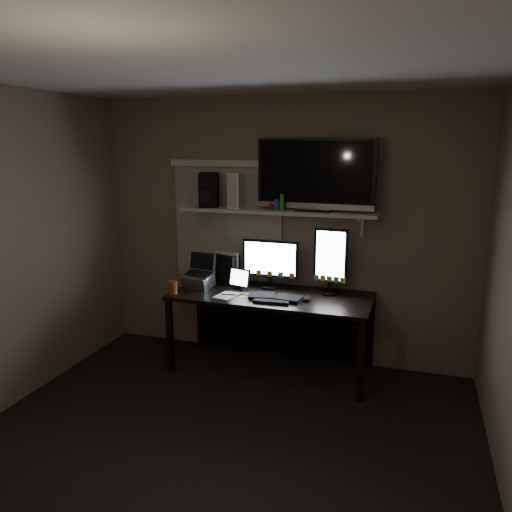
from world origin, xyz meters
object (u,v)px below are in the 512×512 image
at_px(monitor_landscape, 270,264).
at_px(game_console, 237,190).
at_px(keyboard, 275,297).
at_px(tablet, 240,279).
at_px(monitor_portrait, 331,261).
at_px(mouse, 307,299).
at_px(cup, 173,287).
at_px(laptop, 198,271).
at_px(desk, 274,309).
at_px(tv, 316,175).
at_px(speaker, 209,190).

bearing_deg(monitor_landscape, game_console, 176.16).
distance_m(monitor_landscape, game_console, 0.76).
xyz_separation_m(keyboard, tablet, (-0.40, 0.19, 0.09)).
height_order(monitor_portrait, mouse, monitor_portrait).
bearing_deg(cup, laptop, 62.61).
height_order(desk, cup, cup).
distance_m(desk, mouse, 0.45).
bearing_deg(monitor_landscape, mouse, -34.46).
height_order(desk, keyboard, keyboard).
xyz_separation_m(tablet, cup, (-0.52, -0.33, -0.04)).
relative_size(tv, game_console, 3.21).
height_order(laptop, game_console, game_console).
bearing_deg(keyboard, game_console, 141.25).
relative_size(monitor_landscape, laptop, 1.66).
distance_m(keyboard, laptop, 0.81).
bearing_deg(monitor_landscape, laptop, -163.04).
height_order(monitor_portrait, speaker, speaker).
height_order(game_console, speaker, game_console).
distance_m(desk, laptop, 0.80).
height_order(mouse, tablet, tablet).
bearing_deg(desk, monitor_landscape, 129.69).
bearing_deg(keyboard, laptop, 168.24).
xyz_separation_m(mouse, speaker, (-1.02, 0.26, 0.89)).
bearing_deg(keyboard, mouse, 2.15).
bearing_deg(monitor_portrait, game_console, -177.69).
distance_m(desk, monitor_landscape, 0.42).
distance_m(monitor_portrait, mouse, 0.42).
height_order(monitor_portrait, game_console, game_console).
bearing_deg(speaker, mouse, -32.00).
distance_m(monitor_portrait, game_console, 1.09).
bearing_deg(monitor_landscape, desk, -50.14).
bearing_deg(cup, tv, 20.80).
xyz_separation_m(laptop, game_console, (0.32, 0.22, 0.75)).
height_order(monitor_landscape, cup, monitor_landscape).
height_order(monitor_landscape, keyboard, monitor_landscape).
bearing_deg(cup, desk, 23.72).
height_order(monitor_portrait, laptop, monitor_portrait).
bearing_deg(keyboard, monitor_portrait, 31.47).
relative_size(tablet, tv, 0.22).
xyz_separation_m(monitor_portrait, keyboard, (-0.43, -0.30, -0.29)).
xyz_separation_m(monitor_landscape, tv, (0.41, -0.00, 0.83)).
relative_size(tv, speaker, 3.27).
distance_m(desk, game_console, 1.17).
xyz_separation_m(monitor_landscape, laptop, (-0.65, -0.20, -0.07)).
bearing_deg(monitor_portrait, speaker, -174.62).
height_order(tablet, laptop, laptop).
relative_size(monitor_portrait, cup, 5.17).
relative_size(monitor_landscape, mouse, 5.48).
bearing_deg(tv, monitor_landscape, -177.24).
bearing_deg(desk, speaker, 175.45).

